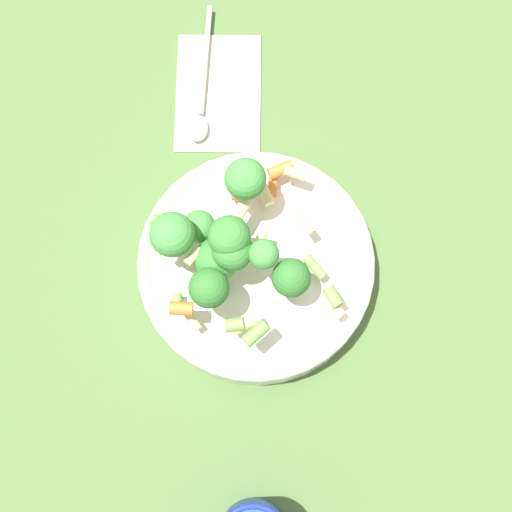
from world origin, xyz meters
The scene contains 5 objects.
ground_plane centered at (0.00, 0.00, 0.00)m, with size 3.00×3.00×0.00m, color #4C6B38.
bowl centered at (0.00, 0.00, 0.03)m, with size 0.27×0.27×0.05m.
pasta_salad centered at (-0.03, 0.01, 0.10)m, with size 0.18×0.20×0.09m.
napkin centered at (0.01, 0.24, 0.00)m, with size 0.14×0.18×0.01m.
spoon centered at (-0.02, 0.23, 0.01)m, with size 0.07×0.19×0.01m.
Camera 1 is at (-0.05, -0.20, 0.82)m, focal length 50.00 mm.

